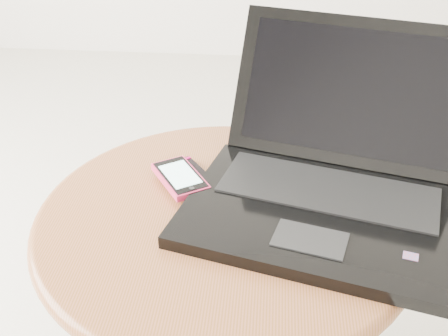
{
  "coord_description": "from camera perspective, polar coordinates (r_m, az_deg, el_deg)",
  "views": [
    {
      "loc": [
        0.07,
        -0.6,
        0.99
      ],
      "look_at": [
        0.0,
        0.13,
        0.53
      ],
      "focal_mm": 45.3,
      "sensor_mm": 36.0,
      "label": 1
    }
  ],
  "objects": [
    {
      "name": "table",
      "position": [
        0.94,
        0.05,
        -9.46
      ],
      "size": [
        0.59,
        0.59,
        0.47
      ],
      "color": "#502410",
      "rests_on": "ground"
    },
    {
      "name": "phone_pink",
      "position": [
        0.93,
        -4.45,
        -0.96
      ],
      "size": [
        0.11,
        0.12,
        0.01
      ],
      "color": "#D82B57",
      "rests_on": "phone_black"
    },
    {
      "name": "phone_black",
      "position": [
        0.94,
        -3.5,
        -1.1
      ],
      "size": [
        0.12,
        0.13,
        0.01
      ],
      "color": "black",
      "rests_on": "table"
    },
    {
      "name": "laptop",
      "position": [
        0.89,
        10.61,
        -0.91
      ],
      "size": [
        0.48,
        0.48,
        0.24
      ],
      "color": "black",
      "rests_on": "table"
    }
  ]
}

